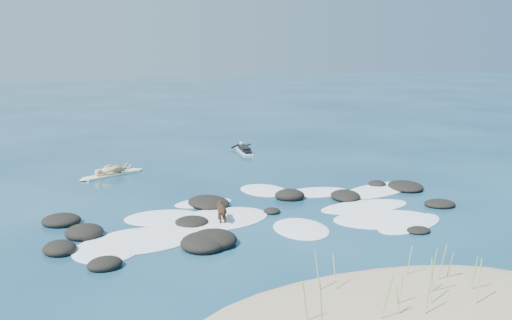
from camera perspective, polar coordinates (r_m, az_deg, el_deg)
name	(u,v)px	position (r m, az deg, el deg)	size (l,w,h in m)	color
ground	(248,211)	(19.67, -0.81, -5.15)	(160.00, 160.00, 0.00)	#0A2642
sand_dune	(388,314)	(12.90, 13.07, -14.74)	(9.00, 4.40, 0.60)	#9E8966
dune_grass	(402,284)	(12.83, 14.42, -11.91)	(4.33, 2.03, 1.22)	#88A851
reef_rocks	(240,216)	(18.78, -1.66, -5.64)	(14.67, 6.59, 0.53)	black
breaking_foam	(268,216)	(19.11, 1.19, -5.63)	(14.25, 8.08, 0.12)	white
standing_surfer_rig	(111,160)	(25.57, -14.25, 0.03)	(2.99, 1.58, 1.80)	#F4F1C3
paddling_surfer_rig	(244,149)	(30.31, -1.18, 1.07)	(1.12, 2.51, 0.43)	white
dog	(222,209)	(18.38, -3.47, -4.95)	(0.39, 1.04, 0.67)	black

